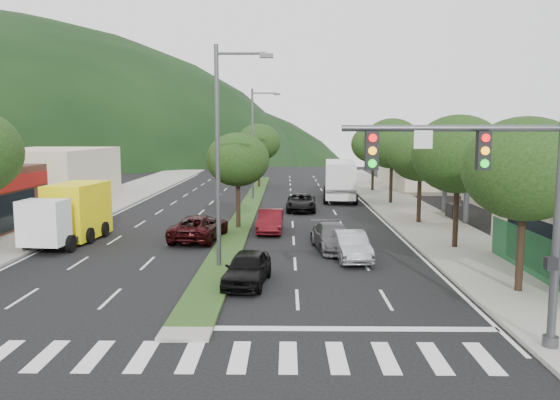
{
  "coord_description": "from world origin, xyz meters",
  "views": [
    {
      "loc": [
        3.11,
        -16.44,
        6.22
      ],
      "look_at": [
        2.75,
        11.89,
        2.64
      ],
      "focal_mm": 35.0,
      "sensor_mm": 36.0,
      "label": 1
    }
  ],
  "objects_px": {
    "tree_med_far": "(259,142)",
    "streetlight_mid": "(255,138)",
    "tree_r_c": "(421,154)",
    "tree_r_e": "(373,144)",
    "streetlight_near": "(222,146)",
    "sedan_silver": "(351,246)",
    "car_queue_d": "(301,202)",
    "car_queue_b": "(333,237)",
    "car_queue_c": "(270,221)",
    "suv_maroon": "(200,227)",
    "box_truck": "(71,215)",
    "traffic_signal": "(503,189)",
    "tree_r_a": "(525,169)",
    "tree_r_b": "(458,154)",
    "tree_r_d": "(392,144)",
    "tree_med_near": "(238,160)",
    "motorhome": "(340,179)",
    "car_queue_a": "(247,268)"
  },
  "relations": [
    {
      "from": "streetlight_mid",
      "to": "tree_r_b",
      "type": "bearing_deg",
      "value": -60.68
    },
    {
      "from": "tree_med_far",
      "to": "sedan_silver",
      "type": "distance_m",
      "value": 35.2
    },
    {
      "from": "tree_med_far",
      "to": "car_queue_b",
      "type": "bearing_deg",
      "value": -80.22
    },
    {
      "from": "tree_r_d",
      "to": "car_queue_b",
      "type": "distance_m",
      "value": 19.81
    },
    {
      "from": "tree_med_far",
      "to": "motorhome",
      "type": "xyz_separation_m",
      "value": [
        7.93,
        -10.9,
        -3.15
      ]
    },
    {
      "from": "traffic_signal",
      "to": "tree_r_a",
      "type": "bearing_deg",
      "value": 61.8
    },
    {
      "from": "tree_r_a",
      "to": "tree_med_near",
      "type": "distance_m",
      "value": 18.44
    },
    {
      "from": "streetlight_mid",
      "to": "streetlight_near",
      "type": "bearing_deg",
      "value": -90.0
    },
    {
      "from": "streetlight_near",
      "to": "tree_r_a",
      "type": "bearing_deg",
      "value": -18.73
    },
    {
      "from": "tree_r_e",
      "to": "streetlight_near",
      "type": "bearing_deg",
      "value": -110.23
    },
    {
      "from": "traffic_signal",
      "to": "motorhome",
      "type": "distance_m",
      "value": 34.77
    },
    {
      "from": "streetlight_near",
      "to": "car_queue_c",
      "type": "height_order",
      "value": "streetlight_near"
    },
    {
      "from": "tree_r_d",
      "to": "streetlight_near",
      "type": "height_order",
      "value": "streetlight_near"
    },
    {
      "from": "streetlight_near",
      "to": "tree_med_near",
      "type": "bearing_deg",
      "value": 91.18
    },
    {
      "from": "tree_r_a",
      "to": "car_queue_d",
      "type": "bearing_deg",
      "value": 109.51
    },
    {
      "from": "tree_r_b",
      "to": "car_queue_b",
      "type": "relative_size",
      "value": 1.48
    },
    {
      "from": "suv_maroon",
      "to": "car_queue_b",
      "type": "distance_m",
      "value": 7.89
    },
    {
      "from": "sedan_silver",
      "to": "car_queue_a",
      "type": "bearing_deg",
      "value": -140.98
    },
    {
      "from": "traffic_signal",
      "to": "tree_r_e",
      "type": "bearing_deg",
      "value": 85.91
    },
    {
      "from": "streetlight_near",
      "to": "suv_maroon",
      "type": "relative_size",
      "value": 1.9
    },
    {
      "from": "tree_med_near",
      "to": "motorhome",
      "type": "height_order",
      "value": "tree_med_near"
    },
    {
      "from": "streetlight_mid",
      "to": "sedan_silver",
      "type": "height_order",
      "value": "streetlight_mid"
    },
    {
      "from": "car_queue_d",
      "to": "car_queue_c",
      "type": "bearing_deg",
      "value": -101.04
    },
    {
      "from": "streetlight_mid",
      "to": "box_truck",
      "type": "height_order",
      "value": "streetlight_mid"
    },
    {
      "from": "car_queue_d",
      "to": "traffic_signal",
      "type": "bearing_deg",
      "value": -77.95
    },
    {
      "from": "streetlight_mid",
      "to": "sedan_silver",
      "type": "distance_m",
      "value": 24.63
    },
    {
      "from": "tree_r_b",
      "to": "tree_r_d",
      "type": "bearing_deg",
      "value": 90.0
    },
    {
      "from": "car_queue_b",
      "to": "car_queue_d",
      "type": "height_order",
      "value": "car_queue_b"
    },
    {
      "from": "tree_med_near",
      "to": "car_queue_a",
      "type": "bearing_deg",
      "value": -83.31
    },
    {
      "from": "tree_med_near",
      "to": "motorhome",
      "type": "bearing_deg",
      "value": 62.29
    },
    {
      "from": "tree_med_far",
      "to": "car_queue_c",
      "type": "bearing_deg",
      "value": -85.59
    },
    {
      "from": "suv_maroon",
      "to": "box_truck",
      "type": "bearing_deg",
      "value": 13.37
    },
    {
      "from": "car_queue_b",
      "to": "car_queue_c",
      "type": "distance_m",
      "value": 6.08
    },
    {
      "from": "tree_r_c",
      "to": "car_queue_c",
      "type": "xyz_separation_m",
      "value": [
        -9.91,
        -3.19,
        -4.05
      ]
    },
    {
      "from": "tree_med_far",
      "to": "car_queue_a",
      "type": "bearing_deg",
      "value": -87.79
    },
    {
      "from": "suv_maroon",
      "to": "car_queue_c",
      "type": "relative_size",
      "value": 1.24
    },
    {
      "from": "tree_r_a",
      "to": "streetlight_mid",
      "type": "distance_m",
      "value": 31.32
    },
    {
      "from": "tree_med_far",
      "to": "streetlight_mid",
      "type": "height_order",
      "value": "streetlight_mid"
    },
    {
      "from": "tree_r_c",
      "to": "car_queue_d",
      "type": "bearing_deg",
      "value": 142.63
    },
    {
      "from": "car_queue_a",
      "to": "tree_r_c",
      "type": "bearing_deg",
      "value": 61.33
    },
    {
      "from": "streetlight_near",
      "to": "sedan_silver",
      "type": "bearing_deg",
      "value": 15.1
    },
    {
      "from": "tree_r_e",
      "to": "tree_med_near",
      "type": "height_order",
      "value": "tree_r_e"
    },
    {
      "from": "tree_r_a",
      "to": "car_queue_a",
      "type": "bearing_deg",
      "value": 173.39
    },
    {
      "from": "tree_r_a",
      "to": "car_queue_b",
      "type": "distance_m",
      "value": 10.95
    },
    {
      "from": "tree_r_b",
      "to": "streetlight_mid",
      "type": "relative_size",
      "value": 0.69
    },
    {
      "from": "traffic_signal",
      "to": "car_queue_b",
      "type": "height_order",
      "value": "traffic_signal"
    },
    {
      "from": "tree_r_d",
      "to": "streetlight_mid",
      "type": "bearing_deg",
      "value": 165.73
    },
    {
      "from": "tree_r_c",
      "to": "tree_r_e",
      "type": "distance_m",
      "value": 20.0
    },
    {
      "from": "sedan_silver",
      "to": "suv_maroon",
      "type": "distance_m",
      "value": 9.43
    },
    {
      "from": "tree_r_b",
      "to": "car_queue_a",
      "type": "bearing_deg",
      "value": -147.13
    }
  ]
}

